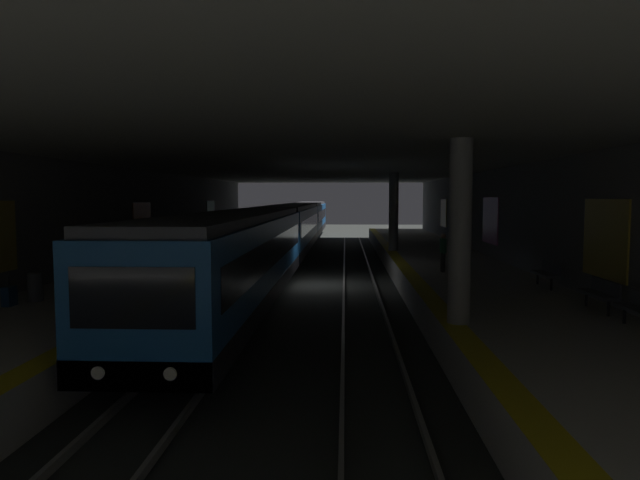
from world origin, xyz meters
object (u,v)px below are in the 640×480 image
(person_waiting_near, at_px, (443,251))
(suitcase_rolling, at_px, (9,296))
(bench_left_mid, at_px, (601,292))
(bench_left_far, at_px, (547,272))
(pillar_far, at_px, (394,212))
(bench_right_mid, at_px, (171,242))
(pillar_near, at_px, (460,232))
(person_walking_mid, at_px, (107,271))
(person_standing_far, at_px, (229,235))
(metro_train, at_px, (290,229))
(bench_right_far, at_px, (210,232))
(trash_bin, at_px, (35,287))

(person_waiting_near, height_order, suitcase_rolling, person_waiting_near)
(bench_left_mid, relative_size, bench_left_far, 1.00)
(pillar_far, xyz_separation_m, bench_left_far, (-13.39, -4.18, -1.75))
(bench_right_mid, xyz_separation_m, person_waiting_near, (-8.49, -14.15, 0.35))
(pillar_near, height_order, person_waiting_near, pillar_near)
(person_walking_mid, bearing_deg, bench_left_far, -75.36)
(bench_left_far, bearing_deg, person_standing_far, 44.98)
(bench_left_far, height_order, bench_right_mid, same)
(metro_train, xyz_separation_m, person_walking_mid, (-22.35, 3.25, -0.01))
(bench_left_mid, distance_m, person_standing_far, 22.93)
(pillar_far, bearing_deg, bench_right_far, 56.03)
(pillar_far, relative_size, metro_train, 0.08)
(bench_right_far, xyz_separation_m, trash_bin, (-25.40, -0.73, -0.10))
(bench_left_far, bearing_deg, bench_right_mid, 53.92)
(bench_left_mid, xyz_separation_m, suitcase_rolling, (0.02, 16.66, -0.24))
(pillar_near, distance_m, bench_left_mid, 4.84)
(metro_train, bearing_deg, bench_left_far, -150.13)
(person_waiting_near, distance_m, suitcase_rolling, 15.96)
(suitcase_rolling, bearing_deg, metro_train, -14.54)
(suitcase_rolling, bearing_deg, trash_bin, -21.65)
(person_waiting_near, height_order, trash_bin, person_waiting_near)
(pillar_far, relative_size, person_walking_mid, 2.59)
(pillar_far, distance_m, metro_train, 8.52)
(metro_train, distance_m, trash_bin, 22.72)
(person_standing_far, bearing_deg, bench_right_mid, 117.09)
(pillar_far, distance_m, bench_left_far, 14.14)
(bench_left_mid, xyz_separation_m, bench_right_far, (26.23, 17.07, 0.00))
(pillar_far, height_order, bench_right_far, pillar_far)
(bench_left_far, distance_m, person_waiting_near, 4.92)
(pillar_near, bearing_deg, bench_left_mid, -68.17)
(bench_left_mid, height_order, suitcase_rolling, suitcase_rolling)
(bench_right_mid, bearing_deg, person_walking_mid, -169.15)
(person_waiting_near, xyz_separation_m, suitcase_rolling, (-8.09, 13.74, -0.59))
(bench_left_far, distance_m, bench_right_mid, 21.12)
(metro_train, height_order, person_waiting_near, metro_train)
(metro_train, height_order, person_walking_mid, metro_train)
(pillar_near, relative_size, bench_left_mid, 2.68)
(metro_train, distance_m, person_standing_far, 5.71)
(person_standing_far, bearing_deg, pillar_far, -93.58)
(bench_left_mid, bearing_deg, trash_bin, 87.09)
(person_standing_far, bearing_deg, bench_left_far, -135.02)
(bench_left_mid, height_order, bench_right_mid, same)
(pillar_near, bearing_deg, bench_right_far, 24.79)
(pillar_near, height_order, bench_left_mid, pillar_near)
(bench_right_mid, xyz_separation_m, suitcase_rolling, (-16.58, -0.41, -0.24))
(suitcase_rolling, bearing_deg, bench_left_far, -76.05)
(metro_train, height_order, bench_left_mid, metro_train)
(pillar_near, distance_m, person_standing_far, 22.18)
(pillar_far, xyz_separation_m, person_walking_mid, (-17.05, 9.80, -1.31))
(metro_train, height_order, bench_left_far, metro_train)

